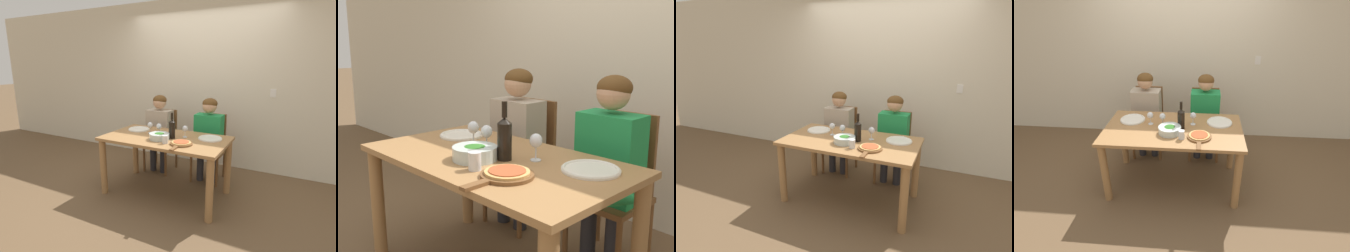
% 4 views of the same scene
% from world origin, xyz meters
% --- Properties ---
extents(ground_plane, '(40.00, 40.00, 0.00)m').
position_xyz_m(ground_plane, '(0.00, 0.00, 0.00)').
color(ground_plane, brown).
extents(back_wall, '(10.00, 0.06, 2.70)m').
position_xyz_m(back_wall, '(0.00, 1.33, 1.35)').
color(back_wall, beige).
rests_on(back_wall, ground).
extents(dining_table, '(1.56, 0.86, 0.77)m').
position_xyz_m(dining_table, '(0.00, 0.00, 0.63)').
color(dining_table, '#9E7042').
rests_on(dining_table, ground).
extents(chair_left, '(0.42, 0.42, 0.96)m').
position_xyz_m(chair_left, '(-0.44, 0.74, 0.50)').
color(chair_left, brown).
rests_on(chair_left, ground).
extents(chair_right, '(0.42, 0.42, 0.96)m').
position_xyz_m(chair_right, '(0.36, 0.74, 0.50)').
color(chair_right, brown).
rests_on(chair_right, ground).
extents(person_woman, '(0.47, 0.51, 1.21)m').
position_xyz_m(person_woman, '(-0.44, 0.62, 0.73)').
color(person_woman, '#28282D').
rests_on(person_woman, ground).
extents(person_man, '(0.47, 0.51, 1.21)m').
position_xyz_m(person_man, '(0.36, 0.62, 0.73)').
color(person_man, '#28282D').
rests_on(person_man, ground).
extents(wine_bottle, '(0.08, 0.08, 0.32)m').
position_xyz_m(wine_bottle, '(0.09, 0.00, 0.89)').
color(wine_bottle, black).
rests_on(wine_bottle, dining_table).
extents(broccoli_bowl, '(0.25, 0.25, 0.08)m').
position_xyz_m(broccoli_bowl, '(-0.02, -0.11, 0.81)').
color(broccoli_bowl, silver).
rests_on(broccoli_bowl, dining_table).
extents(dinner_plate_left, '(0.30, 0.30, 0.02)m').
position_xyz_m(dinner_plate_left, '(-0.51, 0.17, 0.78)').
color(dinner_plate_left, silver).
rests_on(dinner_plate_left, dining_table).
extents(dinner_plate_right, '(0.30, 0.30, 0.02)m').
position_xyz_m(dinner_plate_right, '(0.53, 0.18, 0.78)').
color(dinner_plate_right, silver).
rests_on(dinner_plate_right, dining_table).
extents(pizza_on_board, '(0.26, 0.40, 0.04)m').
position_xyz_m(pizza_on_board, '(0.30, -0.19, 0.78)').
color(pizza_on_board, brown).
rests_on(pizza_on_board, dining_table).
extents(wine_glass_left, '(0.07, 0.07, 0.15)m').
position_xyz_m(wine_glass_left, '(-0.27, 0.08, 0.87)').
color(wine_glass_left, silver).
rests_on(wine_glass_left, dining_table).
extents(wine_glass_right, '(0.07, 0.07, 0.15)m').
position_xyz_m(wine_glass_right, '(0.22, 0.11, 0.87)').
color(wine_glass_right, silver).
rests_on(wine_glass_right, dining_table).
extents(wine_glass_centre, '(0.07, 0.07, 0.15)m').
position_xyz_m(wine_glass_centre, '(-0.13, 0.06, 0.87)').
color(wine_glass_centre, silver).
rests_on(wine_glass_centre, dining_table).
extents(water_tumbler, '(0.07, 0.07, 0.09)m').
position_xyz_m(water_tumbler, '(0.11, -0.23, 0.81)').
color(water_tumbler, silver).
rests_on(water_tumbler, dining_table).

